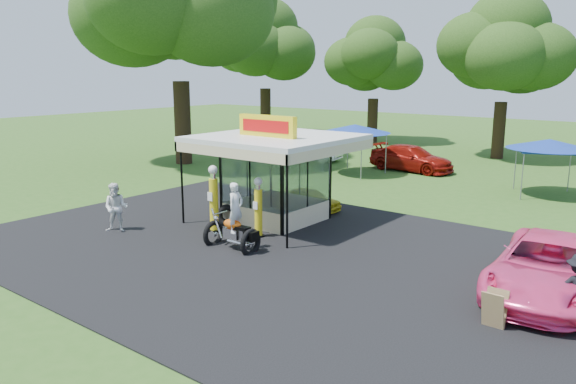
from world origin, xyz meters
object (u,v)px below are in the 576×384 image
object	(u,v)px
tent_east	(549,145)
motorcycle	(234,223)
a_frame_sign	(494,310)
gas_station_kiosk	(276,177)
tent_west	(355,129)
kiosk_car	(309,199)
bg_car_b	(411,158)
gas_pump_right	(258,209)
pink_sedan	(548,267)
gas_pump_left	(214,200)
spectator_west	(116,208)
bg_car_a	(309,150)

from	to	relation	value
tent_east	motorcycle	bearing A→B (deg)	-111.31
a_frame_sign	gas_station_kiosk	bearing A→B (deg)	157.81
tent_west	kiosk_car	bearing A→B (deg)	-70.41
kiosk_car	tent_west	world-z (taller)	tent_west
gas_station_kiosk	bg_car_b	size ratio (longest dim) A/B	1.06
gas_pump_right	motorcycle	world-z (taller)	motorcycle
pink_sedan	gas_station_kiosk	bearing A→B (deg)	167.24
gas_pump_right	kiosk_car	distance (m)	4.45
kiosk_car	gas_pump_left	bearing A→B (deg)	170.66
gas_pump_left	motorcycle	xyz separation A→B (m)	(2.02, -1.05, -0.27)
tent_east	gas_station_kiosk	bearing A→B (deg)	-121.89
tent_east	tent_west	bearing A→B (deg)	-176.09
gas_pump_left	a_frame_sign	xyz separation A→B (m)	(10.68, -1.60, -0.73)
gas_pump_right	motorcycle	distance (m)	1.58
pink_sedan	tent_west	xyz separation A→B (m)	(-13.37, 12.14, 1.79)
pink_sedan	tent_east	xyz separation A→B (m)	(-3.23, 12.83, 1.65)
bg_car_b	tent_east	xyz separation A→B (m)	(8.03, -2.28, 1.69)
spectator_west	a_frame_sign	bearing A→B (deg)	-34.37
a_frame_sign	pink_sedan	xyz separation A→B (m)	(0.45, 2.79, 0.32)
gas_pump_right	bg_car_b	distance (m)	15.93
gas_station_kiosk	tent_west	xyz separation A→B (m)	(-3.03, 10.73, 0.78)
spectator_west	bg_car_a	size ratio (longest dim) A/B	0.43
motorcycle	a_frame_sign	xyz separation A→B (m)	(8.66, -0.55, -0.46)
kiosk_car	bg_car_a	xyz separation A→B (m)	(-7.98, 10.98, 0.22)
gas_pump_left	a_frame_sign	world-z (taller)	gas_pump_left
motorcycle	bg_car_a	size ratio (longest dim) A/B	0.55
pink_sedan	spectator_west	size ratio (longest dim) A/B	3.08
gas_station_kiosk	bg_car_b	distance (m)	13.77
bg_car_b	tent_west	world-z (taller)	tent_west
spectator_west	kiosk_car	bearing A→B (deg)	25.64
spectator_west	bg_car_a	xyz separation A→B (m)	(-4.34, 17.95, -0.21)
gas_pump_left	gas_station_kiosk	bearing A→B (deg)	73.10
spectator_west	gas_pump_left	bearing A→B (deg)	0.42
gas_station_kiosk	gas_pump_left	distance (m)	2.78
pink_sedan	tent_west	bearing A→B (deg)	132.77
tent_west	tent_east	distance (m)	10.17
a_frame_sign	bg_car_a	xyz separation A→B (m)	(-17.87, 17.38, 0.25)
a_frame_sign	kiosk_car	size ratio (longest dim) A/B	0.32
gas_pump_left	kiosk_car	world-z (taller)	gas_pump_left
motorcycle	bg_car_a	world-z (taller)	motorcycle
kiosk_car	bg_car_b	bearing A→B (deg)	4.56
gas_pump_left	pink_sedan	world-z (taller)	gas_pump_left
gas_pump_right	bg_car_b	world-z (taller)	gas_pump_right
pink_sedan	bg_car_a	bearing A→B (deg)	136.48
bg_car_b	tent_west	distance (m)	4.08
bg_car_b	gas_station_kiosk	bearing A→B (deg)	-171.50
tent_west	tent_east	world-z (taller)	tent_west
bg_car_a	tent_west	size ratio (longest dim) A/B	1.05
a_frame_sign	kiosk_car	world-z (taller)	kiosk_car
gas_pump_right	motorcycle	xyz separation A→B (m)	(0.30, -1.54, -0.12)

